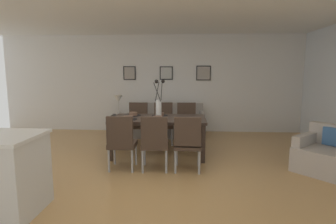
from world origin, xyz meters
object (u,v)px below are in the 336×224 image
bowl_far_left (157,117)px  armchair (327,155)px  dining_chair_mid_left (188,141)px  side_table (119,125)px  dining_chair_near_left (121,140)px  bowl_near_left (129,117)px  dining_chair_near_right (138,121)px  dining_table (159,121)px  framed_picture_center (166,73)px  centerpiece_vase (159,103)px  framed_picture_left (130,73)px  dining_chair_mid_right (187,121)px  dining_chair_far_left (155,141)px  bowl_near_right (133,114)px  framed_picture_right (204,73)px  bowl_far_right (160,114)px  dining_chair_far_right (163,121)px  sofa (167,124)px  table_lamp (118,101)px

bowl_far_left → armchair: 2.91m
dining_chair_mid_left → side_table: bearing=124.5°
dining_chair_near_left → bowl_near_left: dining_chair_near_left is taller
dining_chair_near_right → dining_table: bearing=-57.3°
framed_picture_center → bowl_far_left: bearing=-90.0°
centerpiece_vase → framed_picture_left: (-1.00, 2.19, 0.56)m
armchair → framed_picture_left: 5.00m
dining_chair_mid_right → framed_picture_left: framed_picture_left is taller
dining_chair_far_left → side_table: bearing=115.5°
bowl_near_right → dining_chair_mid_left: bearing=-45.4°
centerpiece_vase → framed_picture_right: framed_picture_right is taller
bowl_far_right → armchair: bearing=-19.3°
bowl_near_left → framed_picture_center: 2.60m
dining_chair_far_right → bowl_near_right: 0.94m
dining_chair_near_left → framed_picture_right: (1.52, 3.08, 1.08)m
dining_chair_mid_right → dining_chair_near_right: bearing=-177.8°
framed_picture_left → sofa: bearing=-24.8°
bowl_near_left → dining_chair_mid_left: bearing=-31.2°
dining_chair_mid_left → bowl_near_left: size_ratio=5.41×
bowl_near_left → dining_table: bearing=22.5°
dining_chair_near_right → bowl_far_left: 1.27m
side_table → table_lamp: 0.63m
dining_chair_mid_left → dining_chair_far_right: bearing=106.4°
dining_chair_far_right → armchair: dining_chair_far_right is taller
centerpiece_vase → framed_picture_center: (-0.00, 2.19, 0.56)m
dining_chair_near_right → side_table: 1.03m
dining_chair_near_right → dining_chair_mid_right: same height
bowl_near_right → side_table: bearing=114.5°
bowl_far_right → framed_picture_left: size_ratio=0.47×
bowl_far_right → sofa: 1.57m
dining_table → bowl_far_right: bearing=90.0°
dining_chair_far_left → centerpiece_vase: bearing=91.2°
table_lamp → dining_chair_mid_left: bearing=-55.5°
dining_chair_near_right → framed_picture_left: 1.75m
dining_chair_mid_right → dining_table: bearing=-120.9°
dining_table → sofa: 1.75m
dining_chair_far_right → bowl_far_right: bearing=-91.7°
dining_chair_mid_left → armchair: size_ratio=0.81×
dining_chair_mid_right → centerpiece_vase: size_ratio=1.25×
framed_picture_right → bowl_far_left: bearing=-112.4°
bowl_near_left → table_lamp: (-0.65, 1.88, 0.11)m
dining_chair_near_left → bowl_far_left: (0.53, 0.67, 0.27)m
bowl_near_left → armchair: 3.44m
sofa → dining_chair_mid_right: bearing=-57.3°
dining_table → bowl_near_left: bearing=-157.5°
sofa → framed_picture_left: bearing=155.2°
dining_chair_mid_left → bowl_far_left: size_ratio=5.41×
dining_chair_mid_left → dining_table: bearing=122.1°
centerpiece_vase → bowl_far_left: bearing=-90.2°
bowl_far_right → sofa: (0.05, 1.48, -0.50)m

